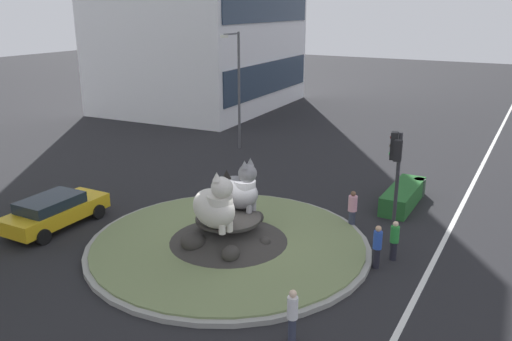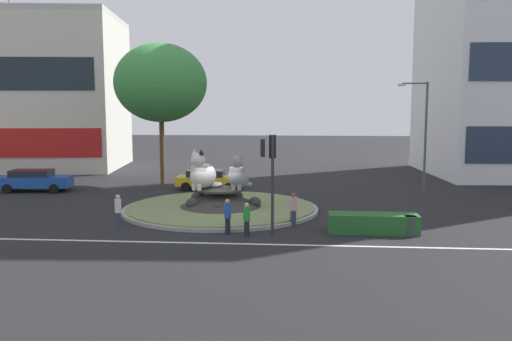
# 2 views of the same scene
# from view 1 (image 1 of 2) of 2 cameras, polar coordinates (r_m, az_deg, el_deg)

# --- Properties ---
(ground_plane) EXTENTS (160.00, 160.00, 0.00)m
(ground_plane) POSITION_cam_1_polar(r_m,az_deg,el_deg) (20.79, -2.99, -8.29)
(ground_plane) COLOR black
(lane_centreline) EXTENTS (112.00, 0.20, 0.01)m
(lane_centreline) POSITION_cam_1_polar(r_m,az_deg,el_deg) (18.39, 17.18, -12.80)
(lane_centreline) COLOR silver
(lane_centreline) RESTS_ON ground
(roundabout_island) EXTENTS (11.06, 11.06, 1.24)m
(roundabout_island) POSITION_cam_1_polar(r_m,az_deg,el_deg) (20.62, -3.06, -7.29)
(roundabout_island) COLOR gray
(roundabout_island) RESTS_ON ground
(cat_statue_white) EXTENTS (1.99, 2.30, 2.30)m
(cat_statue_white) POSITION_cam_1_polar(r_m,az_deg,el_deg) (19.11, -4.45, -3.90)
(cat_statue_white) COLOR silver
(cat_statue_white) RESTS_ON roundabout_island
(cat_statue_grey) EXTENTS (1.42, 2.13, 2.14)m
(cat_statue_grey) POSITION_cam_1_polar(r_m,az_deg,el_deg) (20.84, -1.84, -2.18)
(cat_statue_grey) COLOR gray
(cat_statue_grey) RESTS_ON roundabout_island
(traffic_light_mast) EXTENTS (0.71, 0.58, 4.59)m
(traffic_light_mast) POSITION_cam_1_polar(r_m,az_deg,el_deg) (20.25, 15.00, 0.63)
(traffic_light_mast) COLOR #2D2D33
(traffic_light_mast) RESTS_ON ground
(clipped_hedge_strip) EXTENTS (4.13, 1.20, 0.90)m
(clipped_hedge_strip) POSITION_cam_1_polar(r_m,az_deg,el_deg) (25.72, 15.78, -2.69)
(clipped_hedge_strip) COLOR #235B28
(clipped_hedge_strip) RESTS_ON ground
(streetlight_arm) EXTENTS (2.02, 0.24, 7.53)m
(streetlight_arm) POSITION_cam_1_polar(r_m,az_deg,el_deg) (33.77, -2.05, 9.49)
(streetlight_arm) COLOR #4C4C51
(streetlight_arm) RESTS_ON ground
(pedestrian_green_shirt) EXTENTS (0.33, 0.33, 1.55)m
(pedestrian_green_shirt) POSITION_cam_1_polar(r_m,az_deg,el_deg) (20.07, 14.89, -7.31)
(pedestrian_green_shirt) COLOR black
(pedestrian_green_shirt) RESTS_ON ground
(pedestrian_blue_shirt) EXTENTS (0.32, 0.32, 1.64)m
(pedestrian_blue_shirt) POSITION_cam_1_polar(r_m,az_deg,el_deg) (19.32, 13.11, -8.00)
(pedestrian_blue_shirt) COLOR black
(pedestrian_blue_shirt) RESTS_ON ground
(pedestrian_pink_shirt) EXTENTS (0.38, 0.38, 1.65)m
(pedestrian_pink_shirt) POSITION_cam_1_polar(r_m,az_deg,el_deg) (22.49, 10.50, -4.12)
(pedestrian_pink_shirt) COLOR #33384C
(pedestrian_pink_shirt) RESTS_ON ground
(pedestrian_white_shirt) EXTENTS (0.31, 0.31, 1.65)m
(pedestrian_white_shirt) POSITION_cam_1_polar(r_m,az_deg,el_deg) (15.03, 4.00, -15.43)
(pedestrian_white_shirt) COLOR #33384C
(pedestrian_white_shirt) RESTS_ON ground
(sedan_on_far_lane) EXTENTS (4.60, 2.15, 1.40)m
(sedan_on_far_lane) POSITION_cam_1_polar(r_m,az_deg,el_deg) (23.81, -21.16, -4.10)
(sedan_on_far_lane) COLOR gold
(sedan_on_far_lane) RESTS_ON ground
(litter_bin) EXTENTS (0.56, 0.56, 0.90)m
(litter_bin) POSITION_cam_1_polar(r_m,az_deg,el_deg) (27.14, 17.40, -1.78)
(litter_bin) COLOR #2D4233
(litter_bin) RESTS_ON ground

